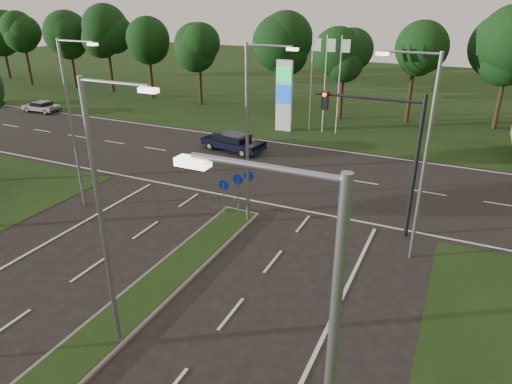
% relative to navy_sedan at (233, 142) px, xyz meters
% --- Properties ---
extents(verge_far, '(160.00, 50.00, 0.02)m').
position_rel_navy_sedan_xyz_m(verge_far, '(5.37, 28.79, -0.71)').
color(verge_far, black).
rests_on(verge_far, ground).
extents(cross_road, '(160.00, 12.00, 0.02)m').
position_rel_navy_sedan_xyz_m(cross_road, '(5.37, -2.21, -0.71)').
color(cross_road, black).
rests_on(cross_road, ground).
extents(median_kerb, '(2.00, 26.00, 0.12)m').
position_rel_navy_sedan_xyz_m(median_kerb, '(5.37, -22.21, -0.65)').
color(median_kerb, slate).
rests_on(median_kerb, ground).
extents(streetlight_median_near, '(2.53, 0.22, 9.00)m').
position_rel_navy_sedan_xyz_m(streetlight_median_near, '(6.37, -20.21, 4.37)').
color(streetlight_median_near, gray).
rests_on(streetlight_median_near, ground).
extents(streetlight_median_far, '(2.53, 0.22, 9.00)m').
position_rel_navy_sedan_xyz_m(streetlight_median_far, '(6.37, -10.21, 4.37)').
color(streetlight_median_far, gray).
rests_on(streetlight_median_far, ground).
extents(streetlight_left_far, '(2.53, 0.22, 9.00)m').
position_rel_navy_sedan_xyz_m(streetlight_left_far, '(-2.93, -12.21, 4.37)').
color(streetlight_left_far, gray).
rests_on(streetlight_left_far, ground).
extents(streetlight_right_far, '(2.53, 0.22, 9.00)m').
position_rel_navy_sedan_xyz_m(streetlight_right_far, '(14.17, -10.21, 4.37)').
color(streetlight_right_far, gray).
rests_on(streetlight_right_far, ground).
extents(traffic_signal, '(5.10, 0.42, 7.00)m').
position_rel_navy_sedan_xyz_m(traffic_signal, '(12.56, -8.21, 3.95)').
color(traffic_signal, black).
rests_on(traffic_signal, ground).
extents(median_signs, '(1.16, 1.76, 2.38)m').
position_rel_navy_sedan_xyz_m(median_signs, '(5.37, -9.81, 1.01)').
color(median_signs, gray).
rests_on(median_signs, ground).
extents(gas_pylon, '(5.80, 1.26, 8.00)m').
position_rel_navy_sedan_xyz_m(gas_pylon, '(1.58, 6.84, 2.49)').
color(gas_pylon, silver).
rests_on(gas_pylon, ground).
extents(treeline_far, '(6.00, 6.00, 9.90)m').
position_rel_navy_sedan_xyz_m(treeline_far, '(5.47, 13.72, 6.12)').
color(treeline_far, black).
rests_on(treeline_far, ground).
extents(navy_sedan, '(5.04, 2.71, 1.32)m').
position_rel_navy_sedan_xyz_m(navy_sedan, '(0.00, 0.00, 0.00)').
color(navy_sedan, black).
rests_on(navy_sedan, ground).
extents(far_car_a, '(3.80, 1.74, 1.08)m').
position_rel_navy_sedan_xyz_m(far_car_a, '(-23.23, 2.79, -0.13)').
color(far_car_a, gray).
rests_on(far_car_a, ground).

